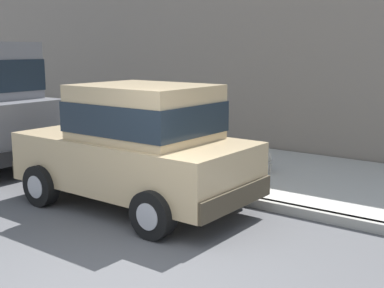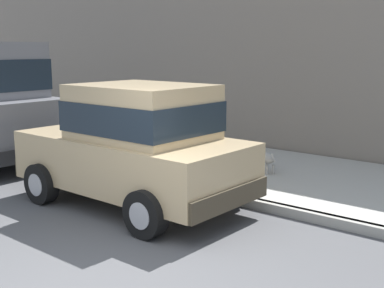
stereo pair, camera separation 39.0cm
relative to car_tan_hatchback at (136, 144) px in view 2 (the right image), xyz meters
name	(u,v)px [view 2 (the right image)]	position (x,y,z in m)	size (l,w,h in m)	color
ground_plane	(103,287)	(-2.14, -1.67, -0.98)	(80.00, 80.00, 0.00)	#4C4C4F
curb	(266,206)	(1.06, -1.67, -0.91)	(0.16, 64.00, 0.14)	gray
sidewalk	(319,182)	(2.86, -1.67, -0.91)	(3.60, 64.00, 0.14)	#A8A59E
car_tan_hatchback	(136,144)	(0.00, 0.00, 0.00)	(1.99, 3.82, 1.88)	tan
dog_grey	(266,157)	(2.66, -0.70, -0.55)	(0.50, 0.64, 0.49)	#999691
building_facade	(155,48)	(4.96, 4.25, 1.42)	(0.50, 20.00, 4.80)	slate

